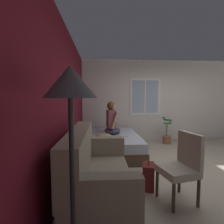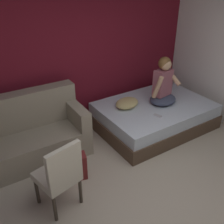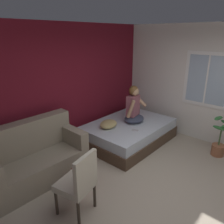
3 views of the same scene
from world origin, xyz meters
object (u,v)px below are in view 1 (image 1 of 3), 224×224
throw_pillow (104,136)px  floor_lamp (71,106)px  person_seated (112,121)px  backpack (148,177)px  couch (95,177)px  potted_plant (167,134)px  cell_phone (126,136)px  bed (111,144)px  side_chair (182,165)px

throw_pillow → floor_lamp: (-2.86, 0.30, 0.88)m
person_seated → backpack: size_ratio=1.91×
couch → person_seated: person_seated is taller
potted_plant → floor_lamp: bearing=150.6°
throw_pillow → floor_lamp: size_ratio=0.28×
cell_phone → bed: bearing=33.8°
couch → person_seated: size_ratio=1.96×
side_chair → floor_lamp: 1.96m
throw_pillow → cell_phone: bearing=-66.6°
couch → person_seated: bearing=-9.4°
cell_phone → floor_lamp: bearing=143.9°
person_seated → potted_plant: 1.98m
cell_phone → potted_plant: bearing=-76.0°
person_seated → cell_phone: 0.62m
couch → side_chair: bearing=-90.5°
couch → potted_plant: (3.00, -2.19, -0.09)m
side_chair → potted_plant: side_chair is taller
bed → potted_plant: size_ratio=2.46×
person_seated → backpack: bearing=-167.6°
backpack → floor_lamp: bearing=146.9°
backpack → throw_pillow: throw_pillow is taller
side_chair → potted_plant: 3.17m
couch → potted_plant: size_ratio=2.02×
bed → person_seated: (0.14, -0.03, 0.60)m
bed → throw_pillow: 0.62m
couch → potted_plant: 3.71m
potted_plant → couch: bearing=143.8°
bed → potted_plant: (0.76, -1.82, 0.07)m
side_chair → person_seated: bearing=19.0°
couch → throw_pillow: couch is taller
throw_pillow → backpack: bearing=-154.0°
floor_lamp → potted_plant: size_ratio=2.00×
side_chair → cell_phone: size_ratio=6.81×
couch → potted_plant: couch is taller
couch → backpack: couch is taller
bed → throw_pillow: (-0.50, 0.21, 0.31)m
throw_pillow → potted_plant: bearing=-58.2°
backpack → floor_lamp: (-1.48, 0.97, 1.24)m
bed → potted_plant: 1.98m
cell_phone → backpack: bearing=163.3°
couch → throw_pillow: bearing=-5.4°
couch → side_chair: 1.22m
person_seated → couch: bearing=170.6°
bed → side_chair: (-2.25, -0.85, 0.30)m
floor_lamp → backpack: bearing=-33.1°
side_chair → person_seated: person_seated is taller
bed → floor_lamp: (-3.36, 0.50, 1.19)m
person_seated → potted_plant: (0.63, -1.80, -0.53)m
person_seated → throw_pillow: person_seated is taller
side_chair → backpack: side_chair is taller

